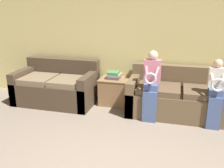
% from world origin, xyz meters
% --- Properties ---
extents(wall_back, '(7.65, 0.06, 2.55)m').
position_xyz_m(wall_back, '(0.00, 3.28, 1.27)').
color(wall_back, '#DBCC7F').
rests_on(wall_back, ground_plane).
extents(couch_main, '(2.00, 0.92, 0.89)m').
position_xyz_m(couch_main, '(0.70, 2.78, 0.33)').
color(couch_main, brown).
rests_on(couch_main, ground_plane).
extents(couch_side, '(1.68, 0.96, 0.90)m').
position_xyz_m(couch_side, '(-1.90, 2.74, 0.33)').
color(couch_side, '#473828').
rests_on(couch_side, ground_plane).
extents(child_left_seated, '(0.30, 0.38, 1.27)m').
position_xyz_m(child_left_seated, '(0.16, 2.40, 0.70)').
color(child_left_seated, '#475B8E').
rests_on(child_left_seated, ground_plane).
extents(child_right_seated, '(0.27, 0.36, 1.17)m').
position_xyz_m(child_right_seated, '(1.24, 2.39, 0.65)').
color(child_right_seated, '#475B8E').
rests_on(child_right_seated, ground_plane).
extents(side_shelf, '(0.60, 0.52, 0.56)m').
position_xyz_m(side_shelf, '(-0.67, 2.97, 0.29)').
color(side_shelf, olive).
rests_on(side_shelf, ground_plane).
extents(book_stack, '(0.27, 0.27, 0.15)m').
position_xyz_m(book_stack, '(-0.68, 2.97, 0.63)').
color(book_stack, '#4C4C56').
rests_on(book_stack, side_shelf).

